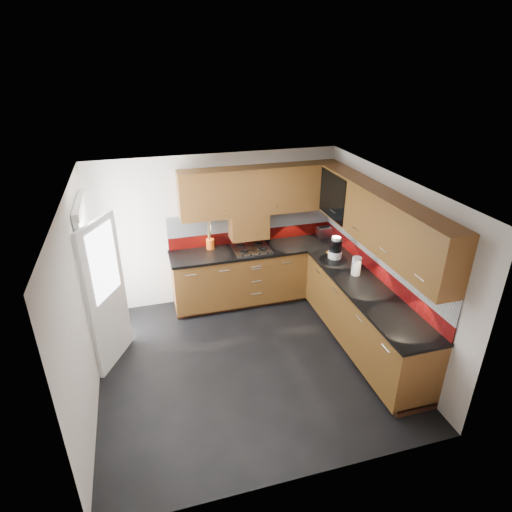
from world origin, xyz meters
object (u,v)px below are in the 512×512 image
object	(u,v)px
toaster	(324,232)
food_processor	(335,248)
utensil_pot	(210,243)
gas_hob	(251,249)

from	to	relation	value
toaster	food_processor	size ratio (longest dim) A/B	0.73
toaster	utensil_pot	bearing A→B (deg)	178.17
gas_hob	toaster	xyz separation A→B (m)	(1.30, 0.16, 0.07)
utensil_pot	food_processor	world-z (taller)	utensil_pot
gas_hob	toaster	distance (m)	1.31
gas_hob	food_processor	bearing A→B (deg)	-28.51
utensil_pot	gas_hob	bearing A→B (deg)	-19.61
utensil_pot	toaster	size ratio (longest dim) A/B	1.88
utensil_pot	food_processor	distance (m)	1.93
utensil_pot	food_processor	xyz separation A→B (m)	(1.74, -0.83, 0.05)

